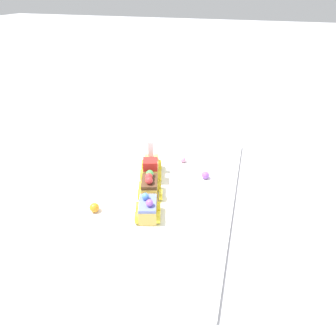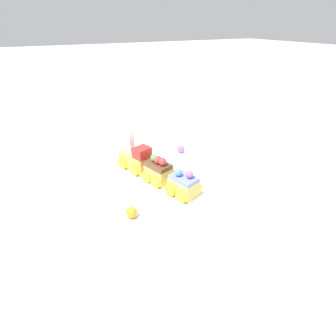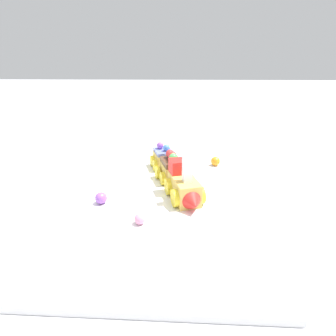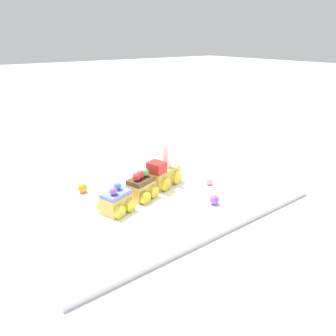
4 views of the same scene
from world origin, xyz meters
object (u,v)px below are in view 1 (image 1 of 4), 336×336
Objects in this scene: cake_train_locomotive at (151,166)px; gumball_pink at (183,160)px; cake_car_chocolate at (150,187)px; cake_car_blueberry at (148,209)px; gumball_orange at (94,208)px; gumball_purple at (205,175)px.

gumball_pink is at bearing -56.84° from cake_train_locomotive.
cake_train_locomotive is at bearing 140.34° from gumball_pink.
cake_car_blueberry is at bearing 179.89° from cake_car_chocolate.
cake_car_blueberry reaches higher than gumball_pink.
cake_car_chocolate reaches higher than gumball_orange.
cake_car_chocolate is 4.09× the size of gumball_pink.
cake_train_locomotive reaches higher than gumball_pink.
gumball_pink is (0.30, -0.17, -0.00)m from gumball_orange.
cake_train_locomotive reaches higher than cake_car_chocolate.
cake_train_locomotive reaches higher than gumball_purple.
cake_car_chocolate is at bearing -47.82° from gumball_orange.
gumball_purple is at bearing -48.19° from gumball_orange.
cake_train_locomotive is 0.13m from gumball_pink.
cake_train_locomotive is 1.58× the size of cake_car_chocolate.
gumball_orange reaches higher than gumball_pink.
cake_car_blueberry is at bearing 175.19° from gumball_pink.
cake_car_blueberry is 3.42× the size of gumball_purple.
gumball_orange is 1.26× the size of gumball_pink.
gumball_orange is (-0.23, 0.26, 0.00)m from gumball_purple.
cake_car_chocolate is at bearing -0.11° from cake_car_blueberry.
gumball_purple is at bearing -45.78° from cake_car_blueberry.
cake_car_blueberry reaches higher than gumball_purple.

